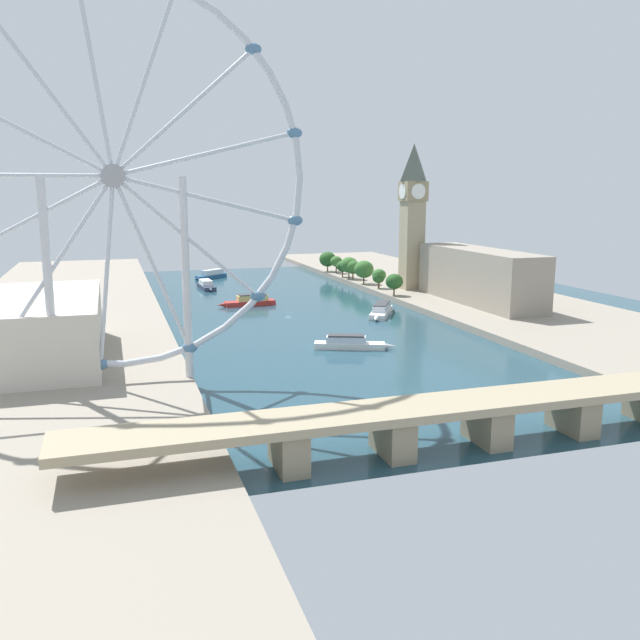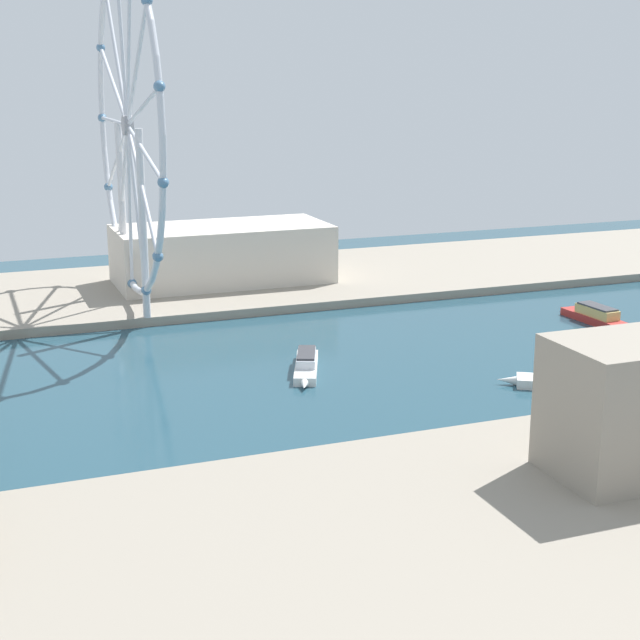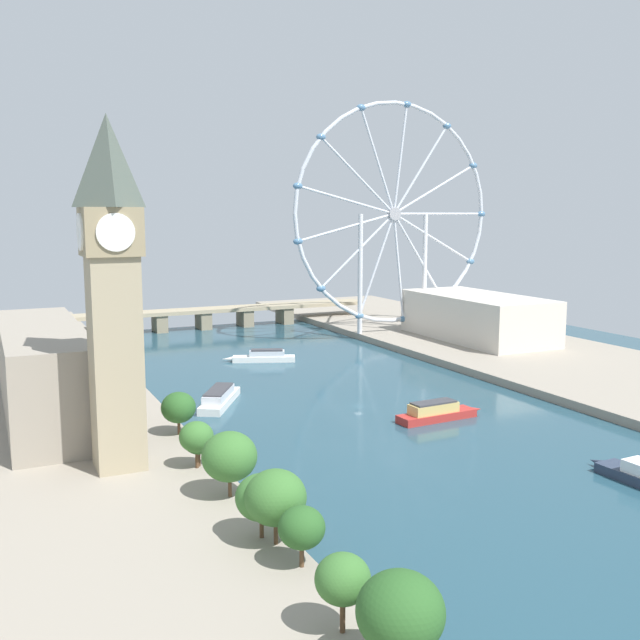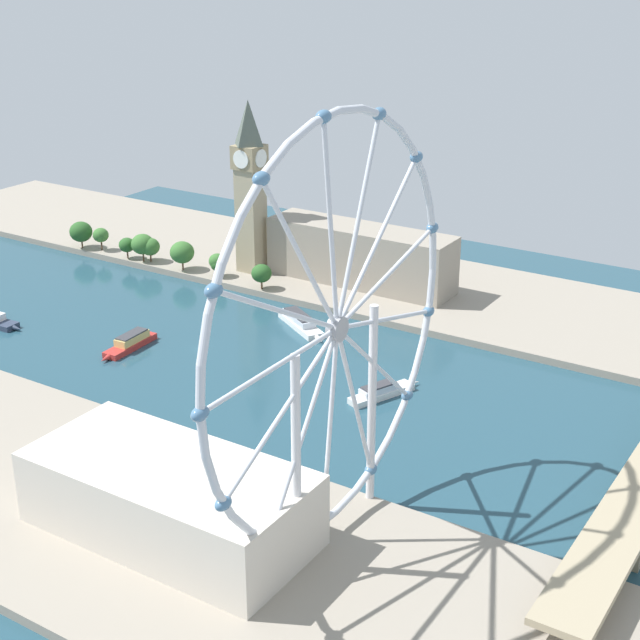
# 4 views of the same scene
# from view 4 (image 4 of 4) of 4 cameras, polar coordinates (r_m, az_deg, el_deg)

# --- Properties ---
(ground_plane) EXTENTS (379.83, 379.83, 0.00)m
(ground_plane) POSITION_cam_4_polar(r_m,az_deg,el_deg) (381.14, -7.19, -1.74)
(ground_plane) COLOR #234756
(riverbank_left) EXTENTS (90.00, 520.00, 3.00)m
(riverbank_left) POSITION_cam_4_polar(r_m,az_deg,el_deg) (460.05, 1.07, 2.89)
(riverbank_left) COLOR gray
(riverbank_left) RESTS_ON ground_plane
(clock_tower) EXTENTS (13.67, 13.67, 80.91)m
(clock_tower) POSITION_cam_4_polar(r_m,az_deg,el_deg) (447.50, -4.20, 8.09)
(clock_tower) COLOR tan
(clock_tower) RESTS_ON riverbank_left
(parliament_block) EXTENTS (22.00, 89.37, 26.75)m
(parliament_block) POSITION_cam_4_polar(r_m,az_deg,el_deg) (437.37, 2.43, 3.90)
(parliament_block) COLOR gray
(parliament_block) RESTS_ON riverbank_left
(tree_row_embankment) EXTENTS (12.80, 124.08, 14.01)m
(tree_row_embankment) POSITION_cam_4_polar(r_m,az_deg,el_deg) (472.04, -9.93, 4.29)
(tree_row_embankment) COLOR #513823
(tree_row_embankment) RESTS_ON riverbank_left
(ferris_wheel) EXTENTS (110.81, 3.20, 114.03)m
(ferris_wheel) POSITION_cam_4_polar(r_m,az_deg,el_deg) (237.02, 1.03, -0.67)
(ferris_wheel) COLOR silver
(ferris_wheel) RESTS_ON riverbank_right
(riverside_hall) EXTENTS (36.67, 77.91, 20.94)m
(riverside_hall) POSITION_cam_4_polar(r_m,az_deg,el_deg) (261.50, -8.99, -10.48)
(riverside_hall) COLOR beige
(riverside_hall) RESTS_ON riverbank_right
(tour_boat_1) EXTENTS (30.08, 15.30, 5.22)m
(tour_boat_1) POSITION_cam_4_polar(r_m,az_deg,el_deg) (340.25, 3.73, -4.29)
(tour_boat_1) COLOR white
(tour_boat_1) RESTS_ON ground_plane
(tour_boat_2) EXTENTS (22.25, 32.58, 5.64)m
(tour_boat_2) POSITION_cam_4_polar(r_m,az_deg,el_deg) (397.99, -1.16, -0.13)
(tour_boat_2) COLOR white
(tour_boat_2) RESTS_ON ground_plane
(tour_boat_3) EXTENTS (30.52, 8.09, 5.87)m
(tour_boat_3) POSITION_cam_4_polar(r_m,az_deg,el_deg) (385.64, -11.30, -1.34)
(tour_boat_3) COLOR #B22D28
(tour_boat_3) RESTS_ON ground_plane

